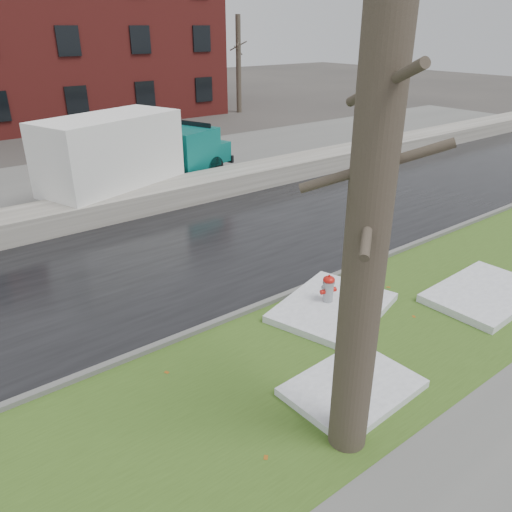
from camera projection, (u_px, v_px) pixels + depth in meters
ground at (290, 327)px, 10.53m from camera, size 120.00×120.00×0.00m
verge at (333, 355)px, 9.62m from camera, size 60.00×4.50×0.04m
road at (183, 256)px, 13.76m from camera, size 60.00×7.00×0.03m
parking_lot at (76, 185)px, 19.87m from camera, size 60.00×9.00×0.03m
curb at (261, 305)px, 11.22m from camera, size 60.00×0.15×0.14m
snowbank at (119, 204)px, 16.62m from camera, size 60.00×1.60×0.75m
brick_building at (0, 39)px, 31.10m from camera, size 26.00×12.00×10.00m
bg_tree_right at (239, 64)px, 35.24m from camera, size 1.40×1.62×6.50m
fire_hydrant at (328, 290)px, 11.04m from camera, size 0.40×0.36×0.81m
tree at (369, 221)px, 6.13m from camera, size 1.29×1.50×7.08m
box_truck at (133, 153)px, 17.82m from camera, size 9.27×4.48×3.09m
snow_patch_near at (333, 307)px, 11.04m from camera, size 3.08×2.68×0.16m
snow_patch_far at (353, 388)px, 8.61m from camera, size 2.27×1.70×0.14m
snow_patch_side at (485, 293)px, 11.59m from camera, size 2.87×1.91×0.18m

